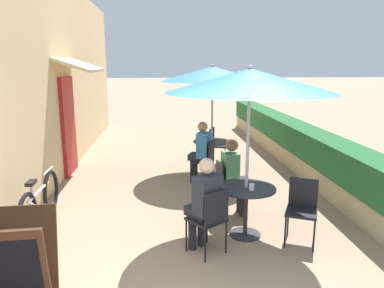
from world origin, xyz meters
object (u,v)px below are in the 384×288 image
(seated_patron_near_back, at_px, (233,173))
(bicycle_leaning, at_px, (40,202))
(seated_patron_near_left, at_px, (205,201))
(coffee_cup_mid, at_px, (209,140))
(patio_table_mid, at_px, (212,149))
(cafe_chair_mid_left, at_px, (206,158))
(seated_patron_mid_left, at_px, (201,149))
(patio_umbrella_mid, at_px, (212,74))
(cafe_chair_mid_right, at_px, (216,143))
(cafe_chair_near_left, at_px, (210,216))
(cafe_chair_near_right, at_px, (302,205))
(coffee_cup_near, at_px, (252,187))
(menu_board, at_px, (22,265))
(patio_table_near, at_px, (246,200))
(cafe_chair_near_back, at_px, (226,184))
(patio_umbrella_near, at_px, (250,81))

(seated_patron_near_back, relative_size, bicycle_leaning, 0.71)
(seated_patron_near_left, distance_m, coffee_cup_mid, 3.47)
(patio_table_mid, bearing_deg, cafe_chair_mid_left, -106.23)
(bicycle_leaning, bearing_deg, patio_table_mid, 41.70)
(patio_table_mid, distance_m, seated_patron_mid_left, 0.76)
(seated_patron_near_back, distance_m, patio_umbrella_mid, 2.81)
(cafe_chair_mid_right, distance_m, bicycle_leaning, 4.52)
(cafe_chair_near_left, height_order, cafe_chair_near_right, same)
(cafe_chair_mid_left, relative_size, cafe_chair_mid_right, 1.00)
(coffee_cup_near, xyz_separation_m, cafe_chair_mid_left, (-0.31, 2.55, -0.24))
(coffee_cup_near, xyz_separation_m, patio_table_mid, (-0.10, 3.27, -0.23))
(coffee_cup_near, relative_size, patio_umbrella_mid, 0.04)
(seated_patron_mid_left, bearing_deg, menu_board, 173.33)
(seated_patron_mid_left, bearing_deg, coffee_cup_near, -148.87)
(bicycle_leaning, bearing_deg, cafe_chair_near_right, -12.20)
(bicycle_leaning, bearing_deg, coffee_cup_near, -12.88)
(patio_table_near, height_order, coffee_cup_mid, coffee_cup_mid)
(cafe_chair_near_left, relative_size, menu_board, 0.88)
(bicycle_leaning, bearing_deg, cafe_chair_near_left, -23.83)
(patio_table_mid, height_order, seated_patron_mid_left, seated_patron_mid_left)
(bicycle_leaning, bearing_deg, seated_patron_mid_left, 36.23)
(cafe_chair_near_left, distance_m, seated_patron_mid_left, 2.97)
(cafe_chair_near_right, relative_size, seated_patron_mid_left, 0.70)
(seated_patron_mid_left, relative_size, menu_board, 1.27)
(cafe_chair_near_right, distance_m, coffee_cup_mid, 3.38)
(coffee_cup_near, xyz_separation_m, bicycle_leaning, (-3.02, 0.73, -0.40))
(cafe_chair_mid_left, bearing_deg, cafe_chair_near_back, -153.96)
(seated_patron_near_left, xyz_separation_m, menu_board, (-1.88, -1.03, -0.20))
(patio_table_near, xyz_separation_m, patio_table_mid, (-0.06, 3.14, 0.00))
(cafe_chair_near_left, relative_size, patio_umbrella_mid, 0.37)
(cafe_chair_near_back, distance_m, patio_table_mid, 2.41)
(cafe_chair_mid_left, xyz_separation_m, seated_patron_mid_left, (-0.10, 0.04, 0.17))
(coffee_cup_near, distance_m, menu_board, 2.89)
(patio_umbrella_near, distance_m, menu_board, 3.34)
(seated_patron_near_back, height_order, coffee_cup_mid, seated_patron_near_back)
(seated_patron_mid_left, bearing_deg, seated_patron_near_left, -163.08)
(cafe_chair_near_back, height_order, seated_patron_near_back, seated_patron_near_back)
(cafe_chair_mid_left, bearing_deg, menu_board, 171.91)
(patio_umbrella_near, xyz_separation_m, cafe_chair_near_left, (-0.56, -0.50, -1.64))
(cafe_chair_mid_left, xyz_separation_m, bicycle_leaning, (-2.71, -1.82, -0.16))
(patio_table_near, distance_m, patio_table_mid, 3.14)
(patio_table_near, distance_m, menu_board, 2.89)
(cafe_chair_near_back, bearing_deg, patio_umbrella_near, 5.85)
(seated_patron_near_left, relative_size, menu_board, 1.27)
(seated_patron_near_back, relative_size, patio_umbrella_mid, 0.53)
(patio_umbrella_near, bearing_deg, cafe_chair_near_back, 101.41)
(cafe_chair_mid_right, bearing_deg, patio_umbrella_mid, 5.85)
(seated_patron_near_left, relative_size, seated_patron_mid_left, 1.00)
(patio_table_mid, height_order, cafe_chair_mid_right, cafe_chair_mid_right)
(patio_table_near, xyz_separation_m, seated_patron_mid_left, (-0.37, 2.46, 0.16))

